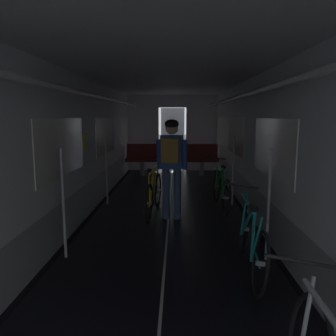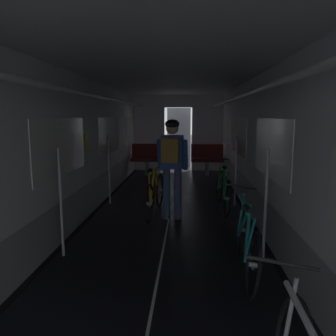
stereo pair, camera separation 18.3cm
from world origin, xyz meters
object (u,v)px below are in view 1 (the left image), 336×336
object	(u,v)px
bench_seat_far_right	(202,157)
bicycle_yellow_in_aisle	(154,194)
bench_seat_far_left	(142,157)
person_cyclist_aisle	(171,158)
bicycle_green	(221,189)
bicycle_teal	(252,240)

from	to	relation	value
bench_seat_far_right	bicycle_yellow_in_aisle	distance (m)	4.25
bench_seat_far_left	person_cyclist_aisle	size ratio (longest dim) A/B	0.57
bench_seat_far_left	bench_seat_far_right	xyz separation A→B (m)	(1.80, 0.00, 0.00)
bench_seat_far_right	bicycle_yellow_in_aisle	world-z (taller)	bench_seat_far_right
bench_seat_far_right	bicycle_green	world-z (taller)	bench_seat_far_right
bench_seat_far_right	person_cyclist_aisle	distance (m)	4.45
bench_seat_far_right	bicycle_yellow_in_aisle	size ratio (longest dim) A/B	0.58
bicycle_green	bicycle_yellow_in_aisle	xyz separation A→B (m)	(-1.28, -0.44, 0.00)
bicycle_yellow_in_aisle	bicycle_green	bearing A→B (deg)	19.05
person_cyclist_aisle	bicycle_yellow_in_aisle	bearing A→B (deg)	140.72
bicycle_green	bench_seat_far_left	bearing A→B (deg)	117.71
person_cyclist_aisle	bicycle_teal	bearing A→B (deg)	-64.32
person_cyclist_aisle	bicycle_yellow_in_aisle	distance (m)	0.81
bench_seat_far_right	bicycle_yellow_in_aisle	xyz separation A→B (m)	(-1.17, -4.08, -0.18)
bicycle_teal	person_cyclist_aisle	distance (m)	2.30
bench_seat_far_left	person_cyclist_aisle	xyz separation A→B (m)	(0.96, -4.34, 0.50)
bicycle_green	bicycle_yellow_in_aisle	size ratio (longest dim) A/B	1.00
bench_seat_far_left	person_cyclist_aisle	distance (m)	4.48
bench_seat_far_left	bicycle_yellow_in_aisle	world-z (taller)	bench_seat_far_left
bench_seat_far_left	person_cyclist_aisle	world-z (taller)	person_cyclist_aisle
bench_seat_far_left	bicycle_yellow_in_aisle	bearing A→B (deg)	-81.22
bench_seat_far_right	bicycle_teal	distance (m)	6.32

